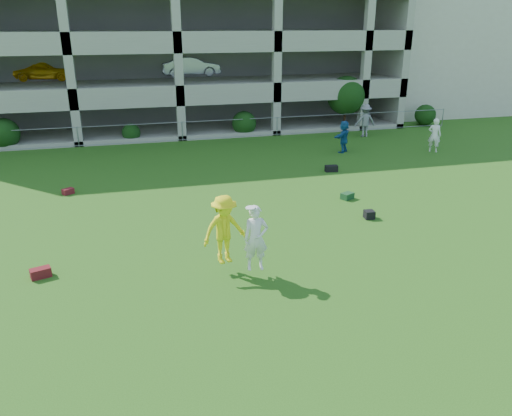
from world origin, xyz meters
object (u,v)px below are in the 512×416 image
object	(u,v)px
bystander_d	(344,136)
crate_d	(369,215)
bystander_e	(434,135)
stucco_building	(438,44)
frisbee_contest	(232,231)
parking_garage	(163,33)
bystander_f	(365,121)

from	to	relation	value
bystander_d	crate_d	size ratio (longest dim) A/B	5.02
bystander_e	stucco_building	bearing A→B (deg)	-82.89
stucco_building	frisbee_contest	world-z (taller)	stucco_building
bystander_e	crate_d	distance (m)	11.57
crate_d	parking_garage	distance (m)	24.48
parking_garage	bystander_f	bearing A→B (deg)	-42.65
parking_garage	frisbee_contest	bearing A→B (deg)	-91.57
bystander_f	crate_d	world-z (taller)	bystander_f
stucco_building	parking_garage	distance (m)	23.04
bystander_f	frisbee_contest	size ratio (longest dim) A/B	0.96
bystander_e	crate_d	world-z (taller)	bystander_e
bystander_e	parking_garage	world-z (taller)	parking_garage
bystander_d	bystander_f	size ratio (longest dim) A/B	0.87
stucco_building	crate_d	world-z (taller)	stucco_building
stucco_building	bystander_d	xyz separation A→B (m)	(-14.71, -14.04, -4.12)
bystander_d	bystander_f	xyz separation A→B (m)	(2.96, 3.37, 0.13)
bystander_d	frisbee_contest	bearing A→B (deg)	10.33
stucco_building	bystander_f	xyz separation A→B (m)	(-11.76, -10.67, -3.99)
stucco_building	bystander_f	bearing A→B (deg)	-137.78
bystander_e	bystander_f	size ratio (longest dim) A/B	0.93
stucco_building	bystander_e	bearing A→B (deg)	-122.80
bystander_e	bystander_f	xyz separation A→B (m)	(-1.91, 4.60, 0.07)
stucco_building	bystander_e	distance (m)	18.62
bystander_d	crate_d	xyz separation A→B (m)	(-3.21, -9.48, -0.73)
crate_d	bystander_d	bearing A→B (deg)	71.29
crate_d	frisbee_contest	distance (m)	6.60
bystander_f	frisbee_contest	distance (m)	19.79
stucco_building	bystander_d	world-z (taller)	stucco_building
bystander_d	bystander_f	distance (m)	4.48
bystander_e	crate_d	xyz separation A→B (m)	(-8.08, -8.25, -0.79)
bystander_d	bystander_e	bearing A→B (deg)	122.16
bystander_f	frisbee_contest	world-z (taller)	frisbee_contest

